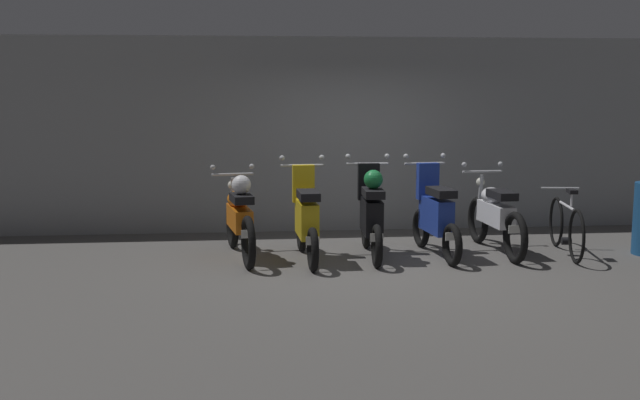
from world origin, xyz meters
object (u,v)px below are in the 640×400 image
Objects in this scene: motorbike_slot_3 at (435,215)px; bicycle at (566,227)px; motorbike_slot_4 at (495,215)px; motorbike_slot_2 at (371,213)px; motorbike_slot_1 at (306,219)px; motorbike_slot_0 at (239,217)px.

motorbike_slot_3 is 1.72m from bicycle.
motorbike_slot_3 is at bearing -171.23° from motorbike_slot_4.
motorbike_slot_2 is at bearing 179.73° from motorbike_slot_3.
motorbike_slot_4 is at bearing 8.77° from motorbike_slot_3.
motorbike_slot_3 is at bearing -0.27° from motorbike_slot_2.
motorbike_slot_1 is 1.67m from motorbike_slot_3.
motorbike_slot_4 is 1.14× the size of bicycle.
motorbike_slot_2 is at bearing 7.05° from motorbike_slot_1.
motorbike_slot_1 is 1.00× the size of motorbike_slot_2.
motorbike_slot_1 and motorbike_slot_2 have the same top height.
motorbike_slot_0 is 1.68m from motorbike_slot_2.
motorbike_slot_4 is at bearing 5.22° from motorbike_slot_1.
motorbike_slot_3 is 0.86× the size of motorbike_slot_4.
motorbike_slot_4 is (1.67, 0.13, -0.08)m from motorbike_slot_2.
motorbike_slot_2 is at bearing -175.70° from motorbike_slot_4.
motorbike_slot_0 is 1.15× the size of motorbike_slot_2.
motorbike_slot_2 is 0.86× the size of motorbike_slot_4.
motorbike_slot_3 is at bearing -2.68° from motorbike_slot_0.
motorbike_slot_3 is (2.51, -0.12, -0.00)m from motorbike_slot_0.
motorbike_slot_0 and motorbike_slot_4 have the same top height.
motorbike_slot_1 is at bearing -174.78° from motorbike_slot_4.
motorbike_slot_4 reaches higher than bicycle.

